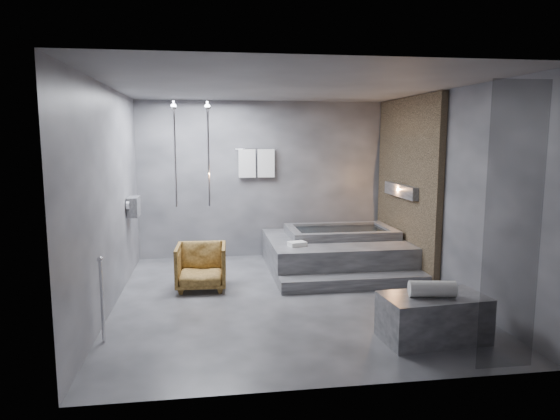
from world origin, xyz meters
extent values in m
plane|color=#323235|center=(0.00, 0.00, 0.00)|extent=(5.00, 5.00, 0.00)
cube|color=#545457|center=(0.00, 0.00, 2.80)|extent=(4.50, 5.00, 0.04)
cube|color=#3E3E43|center=(0.00, 2.50, 1.40)|extent=(4.50, 0.04, 2.80)
cube|color=#3E3E43|center=(0.00, -2.50, 1.40)|extent=(4.50, 0.04, 2.80)
cube|color=#3E3E43|center=(-2.25, 0.00, 1.40)|extent=(0.04, 5.00, 2.80)
cube|color=#3E3E43|center=(2.25, 0.00, 1.40)|extent=(0.04, 5.00, 2.80)
cube|color=#907854|center=(2.19, 1.25, 1.40)|extent=(0.10, 2.40, 2.78)
cube|color=#FF9938|center=(2.11, 1.25, 1.30)|extent=(0.14, 1.20, 0.20)
cube|color=gray|center=(-2.16, 1.40, 1.10)|extent=(0.16, 0.42, 0.30)
imported|color=beige|center=(-2.15, 1.30, 1.05)|extent=(0.08, 0.08, 0.21)
imported|color=beige|center=(-2.15, 1.50, 1.03)|extent=(0.07, 0.07, 0.15)
cylinder|color=silver|center=(-1.00, 2.05, 1.90)|extent=(0.04, 0.04, 1.80)
cylinder|color=silver|center=(-1.55, 2.05, 1.90)|extent=(0.04, 0.04, 1.80)
cylinder|color=silver|center=(-0.15, 2.44, 1.95)|extent=(0.75, 0.02, 0.02)
cube|color=white|center=(-0.32, 2.42, 1.70)|extent=(0.30, 0.06, 0.50)
cube|color=white|center=(0.02, 2.42, 1.70)|extent=(0.30, 0.06, 0.50)
cylinder|color=silver|center=(-2.15, -1.20, 0.45)|extent=(0.04, 0.04, 0.90)
cube|color=black|center=(1.65, -2.45, 1.35)|extent=(0.55, 0.01, 2.60)
cube|color=#38383B|center=(1.05, 1.45, 0.25)|extent=(2.20, 2.00, 0.50)
cube|color=#38383B|center=(1.05, 0.27, 0.09)|extent=(2.20, 0.36, 0.18)
cube|color=#363638|center=(1.34, -1.64, 0.25)|extent=(1.13, 0.68, 0.49)
imported|color=#4B3212|center=(-1.14, 0.58, 0.33)|extent=(0.73, 0.75, 0.65)
cylinder|color=silver|center=(1.29, -1.68, 0.58)|extent=(0.50, 0.26, 0.17)
cube|color=white|center=(0.32, 0.93, 0.53)|extent=(0.30, 0.26, 0.07)
camera|label=1|loc=(-1.03, -6.46, 2.15)|focal=32.00mm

